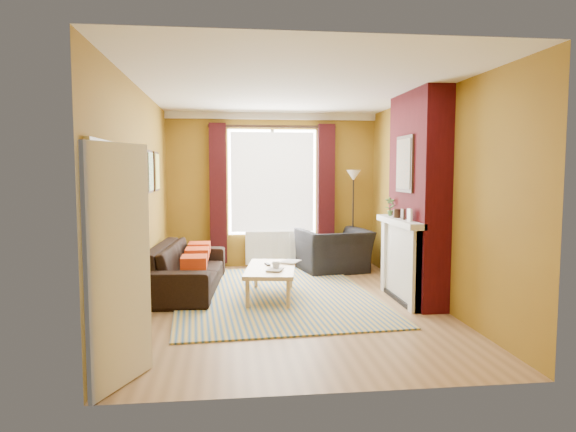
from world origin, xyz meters
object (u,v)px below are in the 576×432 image
object	(u,v)px
sofa	(187,267)
wicker_stool	(315,255)
floor_lamp	(353,191)
armchair	(334,251)
coffee_table	(271,270)

from	to	relation	value
sofa	wicker_stool	bearing A→B (deg)	-52.57
wicker_stool	floor_lamp	distance (m)	1.35
armchair	wicker_stool	bearing A→B (deg)	-52.22
floor_lamp	wicker_stool	bearing A→B (deg)	-173.44
coffee_table	floor_lamp	size ratio (longest dim) A/B	0.78
floor_lamp	sofa	bearing A→B (deg)	-152.94
coffee_table	wicker_stool	bearing A→B (deg)	72.63
armchair	sofa	bearing A→B (deg)	13.03
armchair	wicker_stool	xyz separation A→B (m)	(-0.29, 0.25, -0.11)
sofa	wicker_stool	distance (m)	2.55
sofa	floor_lamp	xyz separation A→B (m)	(2.86, 1.46, 1.06)
sofa	floor_lamp	world-z (taller)	floor_lamp
sofa	coffee_table	world-z (taller)	sofa
sofa	armchair	xyz separation A→B (m)	(2.44, 1.13, 0.03)
sofa	armchair	bearing A→B (deg)	-60.49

